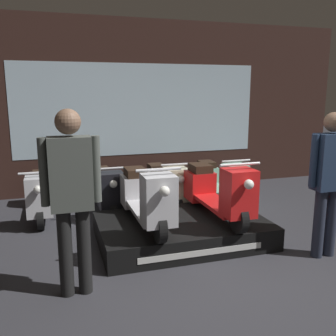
{
  "coord_description": "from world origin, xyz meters",
  "views": [
    {
      "loc": [
        -1.61,
        -3.25,
        1.91
      ],
      "look_at": [
        -0.04,
        1.83,
        0.8
      ],
      "focal_mm": 40.0,
      "sensor_mm": 36.0,
      "label": 1
    }
  ],
  "objects_px": {
    "scooter_backrow_1": "(106,189)",
    "scooter_backrow_3": "(219,181)",
    "scooter_display_left": "(145,197)",
    "scooter_backrow_0": "(41,194)",
    "person_right_browsing": "(329,176)",
    "scooter_backrow_2": "(165,185)",
    "person_left_browsing": "(72,190)",
    "scooter_display_right": "(217,191)"
  },
  "relations": [
    {
      "from": "scooter_backrow_0",
      "to": "scooter_backrow_3",
      "type": "height_order",
      "value": "same"
    },
    {
      "from": "scooter_display_left",
      "to": "scooter_backrow_1",
      "type": "height_order",
      "value": "scooter_display_left"
    },
    {
      "from": "scooter_display_left",
      "to": "scooter_backrow_0",
      "type": "xyz_separation_m",
      "value": [
        -1.27,
        1.57,
        -0.28
      ]
    },
    {
      "from": "scooter_backrow_2",
      "to": "person_right_browsing",
      "type": "height_order",
      "value": "person_right_browsing"
    },
    {
      "from": "scooter_display_left",
      "to": "scooter_backrow_0",
      "type": "distance_m",
      "value": 2.04
    },
    {
      "from": "person_left_browsing",
      "to": "scooter_backrow_0",
      "type": "bearing_deg",
      "value": 98.31
    },
    {
      "from": "scooter_backrow_0",
      "to": "scooter_display_right",
      "type": "bearing_deg",
      "value": -35.19
    },
    {
      "from": "person_right_browsing",
      "to": "scooter_backrow_2",
      "type": "bearing_deg",
      "value": 115.45
    },
    {
      "from": "scooter_display_left",
      "to": "scooter_backrow_2",
      "type": "distance_m",
      "value": 1.75
    },
    {
      "from": "scooter_backrow_0",
      "to": "scooter_backrow_3",
      "type": "bearing_deg",
      "value": 0.0
    },
    {
      "from": "scooter_display_right",
      "to": "scooter_backrow_1",
      "type": "height_order",
      "value": "scooter_display_right"
    },
    {
      "from": "scooter_backrow_0",
      "to": "person_right_browsing",
      "type": "distance_m",
      "value": 4.09
    },
    {
      "from": "scooter_backrow_0",
      "to": "person_left_browsing",
      "type": "height_order",
      "value": "person_left_browsing"
    },
    {
      "from": "scooter_backrow_1",
      "to": "scooter_display_left",
      "type": "bearing_deg",
      "value": -80.1
    },
    {
      "from": "person_left_browsing",
      "to": "person_right_browsing",
      "type": "relative_size",
      "value": 1.05
    },
    {
      "from": "scooter_backrow_0",
      "to": "scooter_backrow_1",
      "type": "distance_m",
      "value": 1.0
    },
    {
      "from": "scooter_backrow_2",
      "to": "scooter_backrow_3",
      "type": "relative_size",
      "value": 1.0
    },
    {
      "from": "scooter_backrow_2",
      "to": "person_left_browsing",
      "type": "bearing_deg",
      "value": -123.31
    },
    {
      "from": "scooter_display_right",
      "to": "scooter_backrow_0",
      "type": "height_order",
      "value": "scooter_display_right"
    },
    {
      "from": "scooter_backrow_3",
      "to": "person_left_browsing",
      "type": "relative_size",
      "value": 0.95
    },
    {
      "from": "scooter_display_right",
      "to": "scooter_backrow_0",
      "type": "xyz_separation_m",
      "value": [
        -2.23,
        1.57,
        -0.28
      ]
    },
    {
      "from": "scooter_display_right",
      "to": "person_right_browsing",
      "type": "bearing_deg",
      "value": -43.83
    },
    {
      "from": "scooter_backrow_1",
      "to": "person_left_browsing",
      "type": "height_order",
      "value": "person_left_browsing"
    },
    {
      "from": "scooter_display_left",
      "to": "person_right_browsing",
      "type": "bearing_deg",
      "value": -25.68
    },
    {
      "from": "scooter_display_right",
      "to": "scooter_backrow_3",
      "type": "relative_size",
      "value": 1.0
    },
    {
      "from": "scooter_backrow_3",
      "to": "scooter_display_left",
      "type": "bearing_deg",
      "value": -137.69
    },
    {
      "from": "scooter_backrow_2",
      "to": "scooter_display_left",
      "type": "bearing_deg",
      "value": -114.8
    },
    {
      "from": "scooter_backrow_2",
      "to": "scooter_display_right",
      "type": "bearing_deg",
      "value": -81.75
    },
    {
      "from": "scooter_backrow_3",
      "to": "person_right_browsing",
      "type": "distance_m",
      "value": 2.57
    },
    {
      "from": "scooter_backrow_1",
      "to": "scooter_backrow_2",
      "type": "relative_size",
      "value": 1.0
    },
    {
      "from": "scooter_backrow_1",
      "to": "scooter_backrow_3",
      "type": "xyz_separation_m",
      "value": [
        2.0,
        0.0,
        0.0
      ]
    },
    {
      "from": "scooter_backrow_2",
      "to": "scooter_backrow_3",
      "type": "height_order",
      "value": "same"
    },
    {
      "from": "scooter_backrow_0",
      "to": "person_right_browsing",
      "type": "relative_size",
      "value": 0.99
    },
    {
      "from": "scooter_display_right",
      "to": "person_right_browsing",
      "type": "xyz_separation_m",
      "value": [
        0.96,
        -0.92,
        0.34
      ]
    },
    {
      "from": "scooter_backrow_0",
      "to": "scooter_backrow_2",
      "type": "height_order",
      "value": "same"
    },
    {
      "from": "scooter_backrow_0",
      "to": "scooter_backrow_2",
      "type": "distance_m",
      "value": 2.0
    },
    {
      "from": "scooter_display_left",
      "to": "scooter_backrow_1",
      "type": "distance_m",
      "value": 1.62
    },
    {
      "from": "scooter_backrow_1",
      "to": "scooter_display_right",
      "type": "bearing_deg",
      "value": -52.0
    },
    {
      "from": "scooter_backrow_2",
      "to": "scooter_backrow_3",
      "type": "bearing_deg",
      "value": 0.0
    },
    {
      "from": "scooter_display_left",
      "to": "scooter_backrow_3",
      "type": "bearing_deg",
      "value": 42.31
    },
    {
      "from": "scooter_backrow_2",
      "to": "scooter_backrow_0",
      "type": "bearing_deg",
      "value": 180.0
    },
    {
      "from": "person_left_browsing",
      "to": "scooter_backrow_2",
      "type": "bearing_deg",
      "value": 56.69
    }
  ]
}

